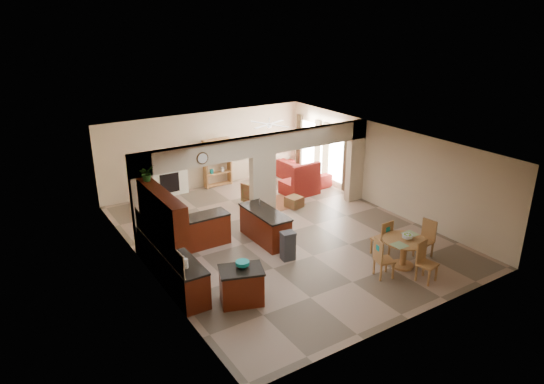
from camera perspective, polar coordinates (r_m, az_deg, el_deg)
floor at (r=14.41m, az=1.01°, el=-4.97°), size 10.00×10.00×0.00m
ceiling at (r=13.44m, az=1.08°, el=5.86°), size 10.00×10.00×0.00m
wall_back at (r=18.04m, az=-7.76°, el=4.93°), size 8.00×0.00×8.00m
wall_front at (r=10.43m, az=16.49°, el=-7.86°), size 8.00×0.00×8.00m
wall_left at (r=12.28m, az=-14.76°, el=-3.24°), size 0.00×10.00×10.00m
wall_right at (r=16.30m, az=12.89°, el=2.88°), size 0.00×10.00×10.00m
partition_left_pier at (r=13.24m, az=-14.91°, el=-1.47°), size 0.60×0.25×2.80m
partition_center_pier at (r=14.76m, az=-1.10°, el=0.31°), size 0.80×0.25×2.20m
partition_right_pier at (r=16.78m, az=9.76°, el=3.62°), size 0.60×0.25×2.80m
partition_header at (r=14.33m, az=-1.14°, el=5.56°), size 8.00×0.25×0.60m
kitchen_counter at (r=12.67m, az=-10.84°, el=-6.81°), size 2.52×3.29×1.48m
upper_cabinets at (r=11.42m, az=-12.87°, el=-2.06°), size 0.35×2.40×0.90m
peninsula at (r=13.84m, az=-0.80°, el=-4.01°), size 0.70×1.85×0.91m
wall_clock at (r=13.32m, az=-8.18°, el=3.96°), size 0.34×0.03×0.34m
rug at (r=16.62m, az=0.48°, el=-1.35°), size 1.60×1.30×0.01m
fireplace at (r=17.55m, az=-12.14°, el=1.51°), size 1.60×0.35×1.20m
shelving_unit at (r=18.17m, az=-6.45°, el=3.45°), size 1.00×0.32×1.80m
window_a at (r=17.94m, az=7.61°, el=4.18°), size 0.02×0.90×1.90m
window_b at (r=19.22m, az=4.37°, el=5.42°), size 0.02×0.90×1.90m
glazed_door at (r=18.62m, az=5.92°, el=4.38°), size 0.02×0.70×2.10m
drape_a_left at (r=17.48m, az=8.77°, el=3.68°), size 0.10×0.28×2.30m
drape_a_right at (r=18.36m, az=6.32°, el=4.62°), size 0.10×0.28×2.30m
drape_b_left at (r=18.74m, az=5.37°, el=4.99°), size 0.10×0.28×2.30m
drape_b_right at (r=19.67m, az=3.24°, el=5.80°), size 0.10×0.28×2.30m
ceiling_fan at (r=16.74m, az=-0.31°, el=7.98°), size 1.00×1.00×0.10m
kitchen_island at (r=11.09m, az=-3.62°, el=-10.93°), size 1.15×0.98×0.85m
teal_bowl at (r=10.92m, az=-3.49°, el=-8.49°), size 0.31×0.31×0.15m
trash_can at (r=12.87m, az=1.87°, el=-6.47°), size 0.38×0.33×0.73m
dining_table at (r=12.91m, az=15.26°, el=-6.44°), size 1.13×1.13×0.77m
fruit_bowl at (r=12.80m, az=15.65°, el=-5.08°), size 0.27×0.27×0.14m
sofa at (r=18.75m, az=3.43°, el=2.39°), size 2.57×1.12×0.73m
chaise at (r=17.49m, az=3.24°, el=0.58°), size 1.24×1.03×0.48m
armchair at (r=16.55m, az=-1.73°, el=-0.03°), size 1.06×1.07×0.77m
ottoman at (r=16.30m, az=2.63°, el=-1.17°), size 0.57×0.57×0.35m
plant at (r=11.97m, az=-14.55°, el=2.15°), size 0.44×0.42×0.39m
chair_north at (r=13.30m, az=12.99°, el=-5.17°), size 0.43×0.44×1.02m
chair_east at (r=13.60m, az=17.68°, el=-5.06°), size 0.48×0.48×1.02m
chair_south at (r=12.42m, az=17.51°, el=-7.59°), size 0.49×0.49×1.02m
chair_west at (r=12.27m, az=12.76°, el=-7.47°), size 0.52×0.52×1.02m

